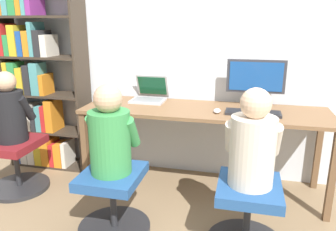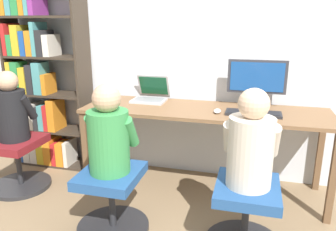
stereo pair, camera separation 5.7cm
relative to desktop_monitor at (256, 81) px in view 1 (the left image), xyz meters
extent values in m
plane|color=#846B4C|center=(-0.42, -0.50, -0.99)|extent=(14.00, 14.00, 0.00)
cube|color=silver|center=(-0.42, 0.18, 0.31)|extent=(10.00, 0.05, 2.60)
cube|color=brown|center=(-0.42, -0.19, -0.24)|extent=(2.10, 0.62, 0.03)
cube|color=brown|center=(-1.43, -0.46, -0.62)|extent=(0.05, 0.05, 0.73)
cube|color=brown|center=(0.59, -0.46, -0.62)|extent=(0.05, 0.05, 0.73)
cube|color=brown|center=(-1.43, 0.08, -0.62)|extent=(0.05, 0.05, 0.73)
cube|color=brown|center=(0.59, 0.08, -0.62)|extent=(0.05, 0.05, 0.73)
cylinder|color=#333338|center=(0.00, 0.00, -0.22)|extent=(0.19, 0.19, 0.01)
cylinder|color=#333338|center=(0.00, 0.00, -0.16)|extent=(0.04, 0.04, 0.11)
cube|color=#333338|center=(0.00, 0.00, 0.04)|extent=(0.50, 0.02, 0.29)
cube|color=#19478C|center=(0.00, -0.01, 0.04)|extent=(0.45, 0.01, 0.25)
cube|color=#B7B7BC|center=(-0.96, -0.06, -0.21)|extent=(0.31, 0.23, 0.02)
cube|color=gray|center=(-0.96, -0.06, -0.20)|extent=(0.27, 0.18, 0.00)
cube|color=#B7B7BC|center=(-0.96, 0.10, -0.10)|extent=(0.31, 0.10, 0.21)
cube|color=#144C2D|center=(-0.96, 0.10, -0.10)|extent=(0.27, 0.08, 0.18)
cube|color=#232326|center=(-0.01, -0.27, -0.21)|extent=(0.44, 0.17, 0.02)
cube|color=black|center=(-0.01, -0.27, -0.20)|extent=(0.40, 0.13, 0.00)
ellipsoid|color=silver|center=(-0.30, -0.29, -0.21)|extent=(0.06, 0.11, 0.03)
cylinder|color=#262628|center=(-0.01, -0.92, -0.77)|extent=(0.05, 0.05, 0.37)
cube|color=#234C84|center=(-0.01, -0.92, -0.55)|extent=(0.41, 0.46, 0.07)
cylinder|color=#262628|center=(-0.96, -0.96, -0.97)|extent=(0.53, 0.53, 0.04)
cylinder|color=#262628|center=(-0.96, -0.96, -0.77)|extent=(0.05, 0.05, 0.37)
cube|color=#234C84|center=(-0.96, -0.96, -0.55)|extent=(0.41, 0.46, 0.07)
cylinder|color=beige|center=(-0.01, -0.92, -0.29)|extent=(0.29, 0.29, 0.45)
sphere|color=beige|center=(-0.01, -0.92, 0.02)|extent=(0.19, 0.19, 0.19)
cylinder|color=beige|center=(-0.15, -0.85, -0.22)|extent=(0.08, 0.20, 0.25)
cylinder|color=beige|center=(0.12, -0.85, -0.22)|extent=(0.08, 0.20, 0.25)
cylinder|color=#388C47|center=(-0.96, -0.96, -0.30)|extent=(0.28, 0.28, 0.44)
sphere|color=tan|center=(-0.96, -0.96, 0.01)|extent=(0.19, 0.19, 0.19)
cylinder|color=#388C47|center=(-1.09, -0.90, -0.23)|extent=(0.08, 0.19, 0.25)
cylinder|color=#388C47|center=(-0.82, -0.90, -0.23)|extent=(0.08, 0.19, 0.25)
cube|color=#382D23|center=(-2.46, -0.02, -0.03)|extent=(0.02, 0.29, 1.92)
cube|color=#382D23|center=(-1.64, -0.02, -0.03)|extent=(0.02, 0.29, 1.92)
cube|color=#382D23|center=(-2.05, -0.02, -0.98)|extent=(0.79, 0.28, 0.02)
cube|color=#382D23|center=(-2.05, -0.02, -0.60)|extent=(0.79, 0.28, 0.02)
cube|color=#382D23|center=(-2.05, -0.02, -0.22)|extent=(0.79, 0.28, 0.02)
cube|color=#382D23|center=(-2.05, -0.02, 0.16)|extent=(0.79, 0.28, 0.02)
cube|color=#382D23|center=(-2.05, -0.02, 0.54)|extent=(0.79, 0.28, 0.02)
cube|color=#1E4C9E|center=(-2.40, -0.04, -0.85)|extent=(0.07, 0.24, 0.23)
cube|color=silver|center=(-2.32, -0.07, -0.87)|extent=(0.08, 0.18, 0.20)
cube|color=silver|center=(-2.24, -0.08, -0.84)|extent=(0.08, 0.17, 0.25)
cube|color=gold|center=(-2.15, -0.05, -0.82)|extent=(0.08, 0.23, 0.29)
cube|color=orange|center=(-2.07, -0.04, -0.83)|extent=(0.08, 0.24, 0.28)
cube|color=red|center=(-1.99, -0.06, -0.85)|extent=(0.05, 0.20, 0.24)
cube|color=orange|center=(-1.92, -0.07, -0.84)|extent=(0.08, 0.19, 0.25)
cube|color=silver|center=(-1.85, -0.05, -0.83)|extent=(0.04, 0.22, 0.27)
cube|color=#1E4C9E|center=(-2.40, -0.05, -0.45)|extent=(0.06, 0.22, 0.26)
cube|color=silver|center=(-2.35, -0.06, -0.46)|extent=(0.04, 0.20, 0.25)
cube|color=teal|center=(-2.29, -0.08, -0.49)|extent=(0.06, 0.17, 0.20)
cube|color=silver|center=(-2.22, -0.05, -0.45)|extent=(0.06, 0.22, 0.27)
cube|color=#262628|center=(-2.16, -0.07, -0.47)|extent=(0.05, 0.18, 0.24)
cube|color=teal|center=(-2.10, -0.07, -0.45)|extent=(0.06, 0.18, 0.26)
cube|color=red|center=(-2.04, -0.05, -0.45)|extent=(0.05, 0.22, 0.27)
cube|color=orange|center=(-1.98, -0.05, -0.42)|extent=(0.08, 0.22, 0.32)
cube|color=gold|center=(-2.41, -0.04, -0.05)|extent=(0.05, 0.24, 0.31)
cube|color=#2D8C47|center=(-2.34, -0.07, -0.05)|extent=(0.08, 0.18, 0.32)
cube|color=gold|center=(-2.26, -0.06, -0.07)|extent=(0.07, 0.20, 0.26)
cube|color=#262628|center=(-2.18, -0.07, -0.06)|extent=(0.07, 0.19, 0.29)
cube|color=teal|center=(-2.09, -0.08, -0.05)|extent=(0.09, 0.17, 0.32)
cube|color=orange|center=(-2.02, -0.06, -0.10)|extent=(0.05, 0.20, 0.20)
cube|color=red|center=(-2.41, -0.04, 0.33)|extent=(0.04, 0.24, 0.31)
cube|color=#2D8C47|center=(-2.36, -0.05, 0.27)|extent=(0.06, 0.22, 0.20)
cube|color=gold|center=(-2.28, -0.07, 0.32)|extent=(0.08, 0.19, 0.29)
cube|color=#1E4C9E|center=(-2.21, -0.06, 0.29)|extent=(0.06, 0.20, 0.24)
cube|color=orange|center=(-2.14, -0.07, 0.29)|extent=(0.06, 0.18, 0.24)
cube|color=teal|center=(-2.08, -0.05, 0.33)|extent=(0.04, 0.23, 0.32)
cube|color=#262628|center=(-2.02, -0.05, 0.30)|extent=(0.07, 0.22, 0.25)
cube|color=silver|center=(-1.95, -0.05, 0.27)|extent=(0.06, 0.22, 0.20)
cube|color=teal|center=(-2.32, -0.08, 0.66)|extent=(0.06, 0.17, 0.21)
cube|color=#2D8C47|center=(-2.24, -0.07, 0.69)|extent=(0.08, 0.18, 0.28)
cube|color=orange|center=(-2.17, -0.07, 0.69)|extent=(0.05, 0.18, 0.28)
cube|color=teal|center=(-2.12, -0.05, 0.65)|extent=(0.04, 0.23, 0.20)
cube|color=#8C338C|center=(-2.07, -0.04, 0.66)|extent=(0.05, 0.25, 0.22)
cylinder|color=#262628|center=(-2.05, -0.58, -0.97)|extent=(0.53, 0.53, 0.04)
cylinder|color=#262628|center=(-2.05, -0.58, -0.77)|extent=(0.05, 0.05, 0.37)
cube|color=maroon|center=(-2.05, -0.58, -0.55)|extent=(0.41, 0.46, 0.07)
cylinder|color=black|center=(-2.05, -0.58, -0.29)|extent=(0.26, 0.26, 0.45)
sphere|color=tan|center=(-2.05, -0.58, 0.01)|extent=(0.18, 0.18, 0.18)
cylinder|color=black|center=(-2.18, -0.52, -0.23)|extent=(0.07, 0.19, 0.25)
cylinder|color=black|center=(-1.93, -0.52, -0.23)|extent=(0.07, 0.19, 0.25)
camera|label=1|loc=(-0.08, -2.91, 0.50)|focal=35.00mm
camera|label=2|loc=(-0.03, -2.90, 0.50)|focal=35.00mm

